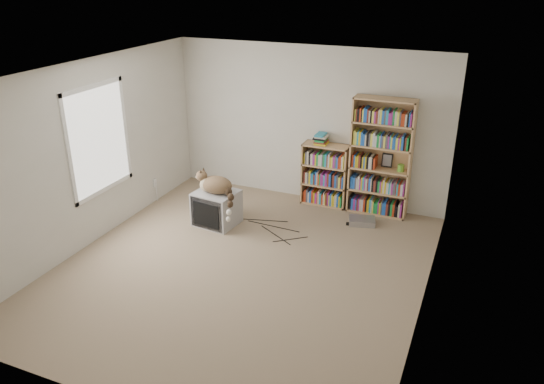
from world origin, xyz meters
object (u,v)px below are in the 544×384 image
at_px(crt_tv, 217,208).
at_px(bookcase_tall, 381,160).
at_px(cat, 218,188).
at_px(bookcase_short, 325,176).
at_px(dvd_player, 362,221).

distance_m(crt_tv, bookcase_tall, 2.58).
distance_m(cat, bookcase_short, 1.85).
bearing_deg(crt_tv, cat, -38.24).
distance_m(crt_tv, cat, 0.37).
xyz_separation_m(cat, bookcase_tall, (2.05, 1.41, 0.25)).
distance_m(cat, bookcase_tall, 2.50).
relative_size(cat, bookcase_tall, 0.39).
relative_size(bookcase_tall, dvd_player, 4.72).
bearing_deg(bookcase_short, cat, -130.12).
xyz_separation_m(crt_tv, bookcase_short, (1.27, 1.33, 0.21)).
height_order(crt_tv, cat, cat).
height_order(cat, bookcase_short, bookcase_short).
bearing_deg(bookcase_tall, crt_tv, -147.97).
distance_m(crt_tv, bookcase_short, 1.85).
distance_m(bookcase_tall, bookcase_short, 0.95).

